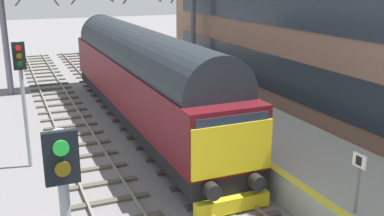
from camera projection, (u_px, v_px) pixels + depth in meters
The scene contains 8 objects.
ground_plane at pixel (196, 177), 16.11m from camera, with size 140.00×140.00×0.00m, color slate.
track_main at pixel (196, 176), 16.09m from camera, with size 2.50×60.00×0.15m.
track_adjacent_west at pixel (106, 192), 14.87m from camera, with size 2.50×60.00×0.15m.
station_platform at pixel (281, 149), 17.33m from camera, with size 4.00×44.00×1.01m.
diesel_locomotive at pixel (141, 75), 21.18m from camera, with size 2.74×18.82×4.68m.
signal_post_far at pixel (23, 89), 16.17m from camera, with size 0.44×0.22×4.72m.
platform_number_sign at pixel (359, 173), 11.38m from camera, with size 0.10×0.44×1.62m.
waiting_passenger at pixel (222, 94), 19.68m from camera, with size 0.42×0.49×1.64m.
Camera 1 is at (-5.93, -13.54, 6.86)m, focal length 42.03 mm.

